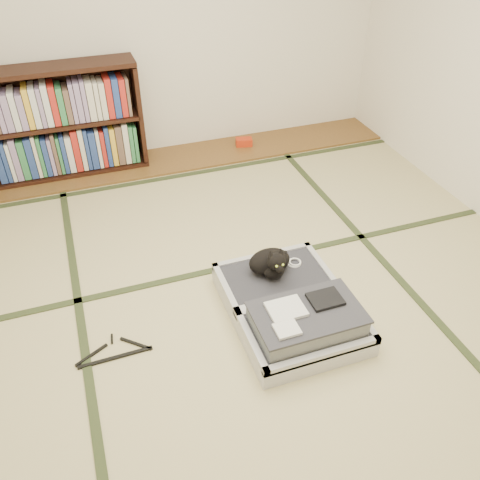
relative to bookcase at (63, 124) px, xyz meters
name	(u,v)px	position (x,y,z in m)	size (l,w,h in m)	color
floor	(251,306)	(0.88, -2.07, -0.45)	(4.50, 4.50, 0.00)	tan
wood_strip	(175,159)	(0.88, -0.07, -0.44)	(4.00, 0.50, 0.02)	brown
red_item	(244,142)	(1.57, -0.04, -0.40)	(0.15, 0.09, 0.07)	#BA2C0E
room_shell	(256,68)	(0.88, -2.07, 1.01)	(4.50, 4.50, 4.50)	white
tatami_borders	(226,258)	(0.88, -1.58, -0.45)	(4.00, 4.50, 0.01)	#2D381E
bookcase	(63,124)	(0.00, 0.00, 0.00)	(1.28, 0.29, 0.92)	black
suitcase	(292,309)	(1.07, -2.26, -0.36)	(0.68, 0.91, 0.27)	silver
cat	(271,262)	(1.05, -1.96, -0.23)	(0.30, 0.30, 0.24)	black
cable_coil	(294,263)	(1.23, -1.92, -0.31)	(0.09, 0.09, 0.02)	white
hanger	(115,353)	(0.04, -2.17, -0.44)	(0.42, 0.19, 0.01)	black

